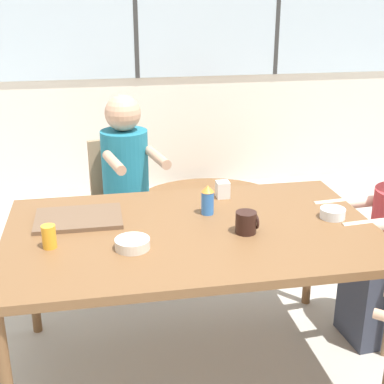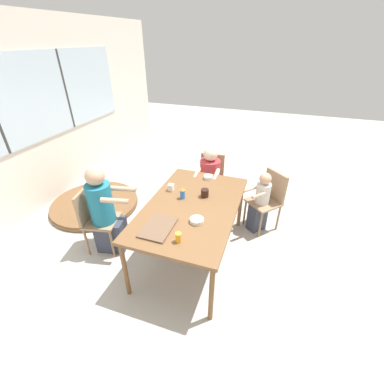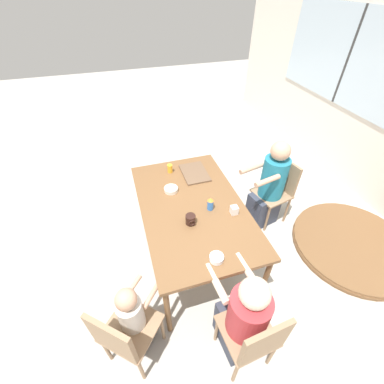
% 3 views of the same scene
% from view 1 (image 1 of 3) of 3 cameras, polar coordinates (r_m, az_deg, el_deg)
% --- Properties ---
extents(ground_plane, '(16.00, 16.00, 0.00)m').
position_cam_1_polar(ground_plane, '(2.87, 0.00, -18.17)').
color(ground_plane, '#B2ADA3').
extents(wall_back_with_windows, '(8.40, 0.08, 2.80)m').
position_cam_1_polar(wall_back_with_windows, '(4.98, -6.02, 16.23)').
color(wall_back_with_windows, silver).
rests_on(wall_back_with_windows, ground_plane).
extents(dining_table, '(1.70, 1.04, 0.78)m').
position_cam_1_polar(dining_table, '(2.48, 0.00, -5.11)').
color(dining_table, brown).
rests_on(dining_table, ground_plane).
extents(chair_for_man_blue_shirt, '(0.47, 0.47, 0.87)m').
position_cam_1_polar(chair_for_man_blue_shirt, '(3.67, -7.54, 0.06)').
color(chair_for_man_blue_shirt, '#937556').
rests_on(chair_for_man_blue_shirt, ground_plane).
extents(person_man_blue_shirt, '(0.41, 0.60, 1.20)m').
position_cam_1_polar(person_man_blue_shirt, '(3.51, -6.86, -0.29)').
color(person_man_blue_shirt, '#333847').
rests_on(person_man_blue_shirt, ground_plane).
extents(food_tray_dark, '(0.41, 0.29, 0.02)m').
position_cam_1_polar(food_tray_dark, '(2.60, -11.99, -2.76)').
color(food_tray_dark, brown).
rests_on(food_tray_dark, dining_table).
extents(coffee_mug, '(0.10, 0.10, 0.10)m').
position_cam_1_polar(coffee_mug, '(2.41, 5.84, -3.24)').
color(coffee_mug, black).
rests_on(coffee_mug, dining_table).
extents(sippy_cup, '(0.06, 0.06, 0.15)m').
position_cam_1_polar(sippy_cup, '(2.59, 1.67, -0.79)').
color(sippy_cup, blue).
rests_on(sippy_cup, dining_table).
extents(juice_glass, '(0.06, 0.06, 0.10)m').
position_cam_1_polar(juice_glass, '(2.34, -15.01, -4.62)').
color(juice_glass, gold).
rests_on(juice_glass, dining_table).
extents(milk_carton_small, '(0.07, 0.07, 0.09)m').
position_cam_1_polar(milk_carton_small, '(2.82, 3.29, 0.27)').
color(milk_carton_small, silver).
rests_on(milk_carton_small, dining_table).
extents(bowl_white_shallow, '(0.12, 0.12, 0.05)m').
position_cam_1_polar(bowl_white_shallow, '(2.65, 14.76, -2.18)').
color(bowl_white_shallow, silver).
rests_on(bowl_white_shallow, dining_table).
extents(bowl_cereal, '(0.15, 0.15, 0.04)m').
position_cam_1_polar(bowl_cereal, '(2.28, -6.37, -5.50)').
color(bowl_cereal, silver).
rests_on(bowl_cereal, dining_table).
extents(folded_table_stack, '(1.42, 1.42, 0.09)m').
position_cam_1_polar(folded_table_stack, '(4.57, 2.11, -1.94)').
color(folded_table_stack, brown).
rests_on(folded_table_stack, ground_plane).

